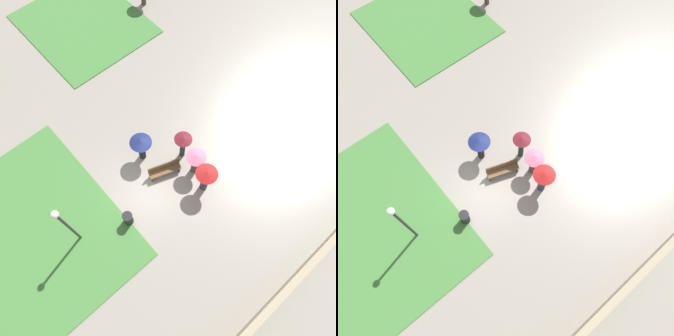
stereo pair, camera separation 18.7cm
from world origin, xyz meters
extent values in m
plane|color=gray|center=(0.00, 0.00, 0.00)|extent=(90.00, 90.00, 0.00)
cube|color=#427A38|center=(-5.88, 1.82, 0.03)|extent=(8.31, 9.69, 0.06)
cube|color=#427A38|center=(4.47, 11.84, 0.03)|extent=(7.13, 8.16, 0.06)
cube|color=tan|center=(0.00, -8.13, 0.32)|extent=(45.00, 0.35, 0.64)
cube|color=brown|center=(1.34, -0.04, 0.42)|extent=(1.77, 0.99, 0.05)
cube|color=brown|center=(1.40, 0.13, 0.68)|extent=(1.65, 0.64, 0.45)
cube|color=#383D42|center=(0.62, 0.22, 0.20)|extent=(0.20, 0.38, 0.40)
cube|color=#383D42|center=(2.06, -0.30, 0.20)|extent=(0.20, 0.38, 0.40)
cylinder|color=#2D2D30|center=(-4.05, 0.12, 1.98)|extent=(0.12, 0.12, 3.96)
sphere|color=white|center=(-4.05, 0.12, 4.12)|extent=(0.32, 0.32, 0.32)
cylinder|color=#232326|center=(-1.73, -0.80, 0.46)|extent=(0.47, 0.47, 0.91)
cylinder|color=black|center=(-1.73, -0.80, 0.93)|extent=(0.51, 0.51, 0.03)
cylinder|color=#47382D|center=(2.66, -0.90, 0.50)|extent=(0.48, 0.48, 1.00)
sphere|color=beige|center=(2.66, -0.90, 1.10)|extent=(0.21, 0.21, 0.21)
cylinder|color=#4C4C4F|center=(2.66, -0.90, 1.38)|extent=(0.02, 0.02, 0.35)
cone|color=pink|center=(2.66, -0.90, 1.68)|extent=(1.04, 1.04, 0.24)
cylinder|color=#1E3328|center=(2.81, 0.21, 0.58)|extent=(0.38, 0.38, 1.17)
sphere|color=#997051|center=(2.81, 0.21, 1.27)|extent=(0.19, 0.19, 0.19)
cylinder|color=#4C4C4F|center=(2.81, 0.21, 1.54)|extent=(0.02, 0.02, 0.35)
cone|color=maroon|center=(2.81, 0.21, 1.81)|extent=(0.94, 0.94, 0.19)
cylinder|color=#282D47|center=(2.36, -1.95, 0.58)|extent=(0.55, 0.55, 1.17)
sphere|color=#997051|center=(2.36, -1.95, 1.28)|extent=(0.23, 0.23, 0.23)
cylinder|color=#4C4C4F|center=(2.36, -1.95, 1.57)|extent=(0.02, 0.02, 0.35)
cone|color=red|center=(2.36, -1.95, 1.87)|extent=(1.12, 1.12, 0.24)
cylinder|color=black|center=(1.11, 1.54, 0.53)|extent=(0.52, 0.52, 1.06)
sphere|color=brown|center=(1.11, 1.54, 1.15)|extent=(0.19, 0.19, 0.19)
cylinder|color=#4C4C4F|center=(1.11, 1.54, 1.42)|extent=(0.02, 0.02, 0.35)
cone|color=navy|center=(1.11, 1.54, 1.73)|extent=(1.15, 1.15, 0.26)
camera|label=1|loc=(-3.10, -5.32, 16.19)|focal=35.00mm
camera|label=2|loc=(-2.96, -5.44, 16.19)|focal=35.00mm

